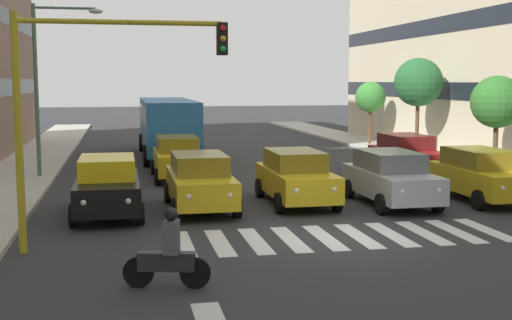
# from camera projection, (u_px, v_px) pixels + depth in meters

# --- Properties ---
(ground_plane) EXTENTS (180.00, 180.00, 0.00)m
(ground_plane) POSITION_uv_depth(u_px,v_px,m) (342.00, 237.00, 16.99)
(ground_plane) COLOR #2D2D30
(crosswalk_markings) EXTENTS (8.55, 2.80, 0.01)m
(crosswalk_markings) POSITION_uv_depth(u_px,v_px,m) (342.00, 236.00, 16.99)
(crosswalk_markings) COLOR silver
(crosswalk_markings) RESTS_ON ground_plane
(car_0) EXTENTS (2.02, 4.44, 1.72)m
(car_0) POSITION_uv_depth(u_px,v_px,m) (481.00, 175.00, 21.98)
(car_0) COLOR gold
(car_0) RESTS_ON ground_plane
(car_1) EXTENTS (2.02, 4.44, 1.72)m
(car_1) POSITION_uv_depth(u_px,v_px,m) (391.00, 177.00, 21.32)
(car_1) COLOR #B2B7BC
(car_1) RESTS_ON ground_plane
(car_2) EXTENTS (2.02, 4.44, 1.72)m
(car_2) POSITION_uv_depth(u_px,v_px,m) (296.00, 177.00, 21.50)
(car_2) COLOR gold
(car_2) RESTS_ON ground_plane
(car_3) EXTENTS (2.02, 4.44, 1.72)m
(car_3) POSITION_uv_depth(u_px,v_px,m) (200.00, 181.00, 20.53)
(car_3) COLOR gold
(car_3) RESTS_ON ground_plane
(car_4) EXTENTS (2.02, 4.44, 1.72)m
(car_4) POSITION_uv_depth(u_px,v_px,m) (108.00, 186.00, 19.64)
(car_4) COLOR black
(car_4) RESTS_ON ground_plane
(car_row2_0) EXTENTS (2.02, 4.44, 1.72)m
(car_row2_0) POSITION_uv_depth(u_px,v_px,m) (407.00, 154.00, 28.00)
(car_row2_0) COLOR maroon
(car_row2_0) RESTS_ON ground_plane
(car_row2_1) EXTENTS (2.02, 4.44, 1.72)m
(car_row2_1) POSITION_uv_depth(u_px,v_px,m) (178.00, 157.00, 27.03)
(car_row2_1) COLOR gold
(car_row2_1) RESTS_ON ground_plane
(bus_behind_traffic) EXTENTS (2.78, 10.50, 3.00)m
(bus_behind_traffic) POSITION_uv_depth(u_px,v_px,m) (167.00, 122.00, 34.57)
(bus_behind_traffic) COLOR #286BAD
(bus_behind_traffic) RESTS_ON ground_plane
(motorcycle_with_rider) EXTENTS (1.67, 0.51, 1.57)m
(motorcycle_with_rider) POSITION_uv_depth(u_px,v_px,m) (168.00, 255.00, 12.71)
(motorcycle_with_rider) COLOR black
(motorcycle_with_rider) RESTS_ON ground_plane
(traffic_light_gantry) EXTENTS (4.89, 0.36, 5.50)m
(traffic_light_gantry) POSITION_uv_depth(u_px,v_px,m) (82.00, 91.00, 15.22)
(traffic_light_gantry) COLOR #AD991E
(traffic_light_gantry) RESTS_ON ground_plane
(street_lamp_right) EXTENTS (2.75, 0.28, 6.84)m
(street_lamp_right) POSITION_uv_depth(u_px,v_px,m) (47.00, 72.00, 26.44)
(street_lamp_right) COLOR #4C6B56
(street_lamp_right) RESTS_ON sidewalk_right
(street_tree_1) EXTENTS (2.13, 2.13, 4.04)m
(street_tree_1) POSITION_uv_depth(u_px,v_px,m) (497.00, 102.00, 26.92)
(street_tree_1) COLOR #513823
(street_tree_1) RESTS_ON sidewalk_left
(street_tree_2) EXTENTS (2.50, 2.50, 5.00)m
(street_tree_2) POSITION_uv_depth(u_px,v_px,m) (418.00, 83.00, 34.20)
(street_tree_2) COLOR #513823
(street_tree_2) RESTS_ON sidewalk_left
(street_tree_3) EXTENTS (1.87, 1.87, 3.78)m
(street_tree_3) POSITION_uv_depth(u_px,v_px,m) (370.00, 97.00, 40.56)
(street_tree_3) COLOR #513823
(street_tree_3) RESTS_ON sidewalk_left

